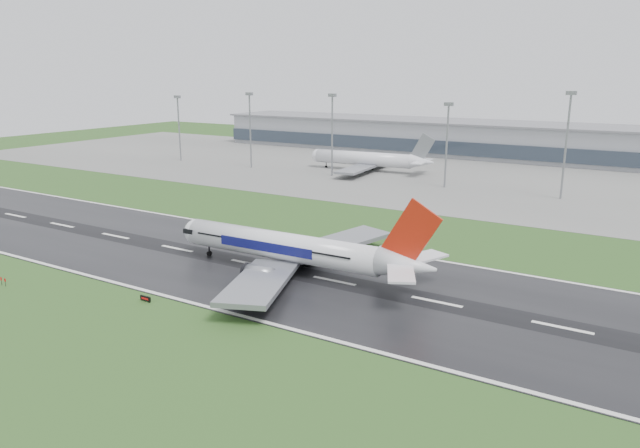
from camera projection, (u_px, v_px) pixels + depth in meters
The scene contains 12 objects.
ground at pixel (177, 249), 129.31m from camera, with size 520.00×520.00×0.00m, color #24481A.
runway at pixel (177, 249), 129.29m from camera, with size 400.00×45.00×0.10m, color black.
apron at pixel (404, 171), 232.84m from camera, with size 400.00×130.00×0.08m, color slate.
terminal at pixel (454, 138), 280.68m from camera, with size 240.00×36.00×15.00m, color gray.
main_airliner at pixel (297, 232), 111.70m from camera, with size 55.46×52.82×16.37m, color silver, non-canonical shape.
parked_airliner at pixel (368, 152), 230.69m from camera, with size 52.06×48.47×15.26m, color silver, non-canonical shape.
runway_sign at pixel (146, 299), 99.31m from camera, with size 2.30×0.26×1.04m, color black, non-canonical shape.
floodmast_0 at pixel (179, 130), 256.88m from camera, with size 0.64×0.64×27.13m, color gray.
floodmast_1 at pixel (250, 132), 236.94m from camera, with size 0.64×0.64×29.05m, color gray.
floodmast_2 at pixel (332, 137), 217.74m from camera, with size 0.64×0.64×29.23m, color gray.
floodmast_3 at pixel (447, 147), 195.82m from camera, with size 0.64×0.64×27.17m, color gray.
floodmast_4 at pixel (566, 148), 176.65m from camera, with size 0.64×0.64×31.35m, color gray.
Camera 1 is at (91.17, -89.58, 37.55)m, focal length 32.94 mm.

